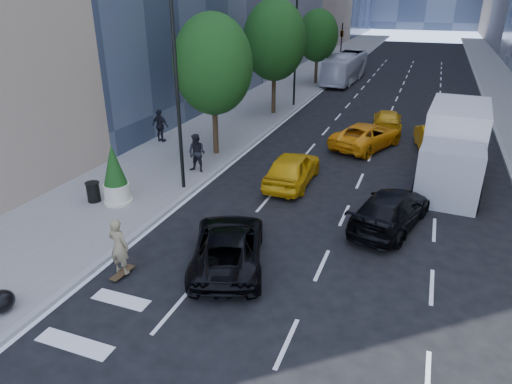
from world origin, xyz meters
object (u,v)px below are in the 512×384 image
at_px(black_sedan_lincoln, 228,246).
at_px(trash_can, 93,192).
at_px(black_sedan_mercedes, 390,210).
at_px(planter_shrub, 115,176).
at_px(skateboarder, 119,250).
at_px(city_bus, 345,67).
at_px(box_truck, 454,145).

bearing_deg(black_sedan_lincoln, trash_can, -36.57).
distance_m(black_sedan_lincoln, black_sedan_mercedes, 6.67).
height_order(trash_can, planter_shrub, planter_shrub).
relative_size(skateboarder, black_sedan_lincoln, 0.39).
bearing_deg(black_sedan_mercedes, city_bus, -62.34).
relative_size(skateboarder, planter_shrub, 0.74).
relative_size(skateboarder, trash_can, 2.31).
height_order(black_sedan_mercedes, box_truck, box_truck).
distance_m(box_truck, planter_shrub, 15.59).
bearing_deg(black_sedan_lincoln, planter_shrub, -41.17).
bearing_deg(black_sedan_lincoln, skateboarder, 13.59).
bearing_deg(trash_can, box_truck, 30.15).
height_order(black_sedan_mercedes, planter_shrub, planter_shrub).
relative_size(black_sedan_lincoln, trash_can, 5.94).
bearing_deg(box_truck, black_sedan_lincoln, -119.87).
bearing_deg(skateboarder, trash_can, -39.92).
bearing_deg(box_truck, black_sedan_mercedes, -106.79).
relative_size(black_sedan_lincoln, planter_shrub, 1.89).
distance_m(black_sedan_lincoln, trash_can, 7.67).
relative_size(box_truck, trash_can, 9.09).
distance_m(city_bus, box_truck, 26.77).
bearing_deg(black_sedan_mercedes, trash_can, 24.99).
relative_size(city_bus, trash_can, 12.48).
distance_m(city_bus, trash_can, 33.57).
bearing_deg(city_bus, box_truck, -66.05).
height_order(city_bus, box_truck, box_truck).
bearing_deg(planter_shrub, black_sedan_lincoln, -21.57).
distance_m(trash_can, planter_shrub, 1.35).
bearing_deg(planter_shrub, trash_can, -166.64).
distance_m(skateboarder, black_sedan_mercedes, 10.12).
xyz_separation_m(skateboarder, black_sedan_lincoln, (2.92, 1.91, -0.27)).
bearing_deg(skateboarder, box_truck, -125.28).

